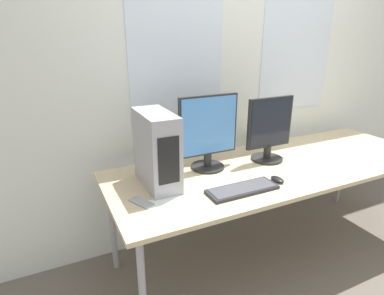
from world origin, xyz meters
The scene contains 10 objects.
ground_plane centered at (0.00, 0.00, 0.00)m, with size 14.00×14.00×0.00m, color #665B51.
wall_back centered at (0.00, 1.00, 1.35)m, with size 8.00×0.07×2.70m.
desk centered at (0.00, 0.43, 0.71)m, with size 2.44×0.87×0.75m.
pc_tower centered at (-0.89, 0.51, 0.98)m, with size 0.18×0.40×0.46m.
monitor_main centered at (-0.49, 0.60, 1.01)m, with size 0.43×0.23×0.51m.
monitor_right_near centered at (-0.02, 0.54, 0.98)m, with size 0.37×0.23×0.47m.
keyboard centered at (-0.46, 0.20, 0.76)m, with size 0.44×0.15×0.02m.
mouse centered at (-0.19, 0.22, 0.77)m, with size 0.06×0.10×0.03m.
cell_phone centered at (-1.05, 0.32, 0.76)m, with size 0.12×0.16×0.01m.
paper_sheet_left centered at (-0.93, 0.19, 0.75)m, with size 0.21×0.30×0.00m.
Camera 1 is at (-1.47, -1.21, 1.65)m, focal length 30.00 mm.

